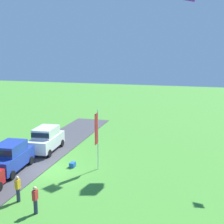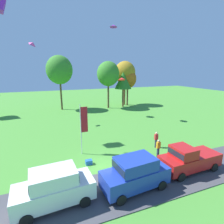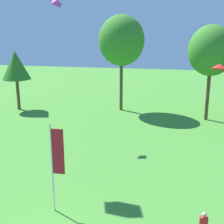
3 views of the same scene
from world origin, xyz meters
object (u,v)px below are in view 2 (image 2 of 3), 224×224
at_px(car_suv_mid_row, 54,187).
at_px(flag_banner, 83,123).
at_px(kite_delta_near_flag, 113,26).
at_px(person_beside_suv, 156,140).
at_px(tree_left_of_center, 125,73).
at_px(kite_diamond_over_trees, 33,44).
at_px(tree_far_left, 128,79).
at_px(tree_right_of_center, 123,80).
at_px(car_pickup_by_flagpole, 188,159).
at_px(tree_center_back, 59,70).
at_px(cooler_box, 89,162).
at_px(person_watching_sky, 158,148).
at_px(tree_lone_near, 108,74).
at_px(car_suv_near_entrance, 135,172).
at_px(kite_delta_low_drifter, 122,79).

xyz_separation_m(car_suv_mid_row, flag_banner, (3.10, 6.03, 1.81)).
distance_m(flag_banner, kite_delta_near_flag, 17.12).
relative_size(person_beside_suv, kite_delta_near_flag, 1.52).
xyz_separation_m(tree_left_of_center, kite_diamond_over_trees, (-18.15, -8.58, 4.18)).
bearing_deg(tree_far_left, kite_diamond_over_trees, -156.98).
bearing_deg(tree_right_of_center, kite_diamond_over_trees, -158.37).
xyz_separation_m(car_pickup_by_flagpole, tree_center_back, (-7.05, 27.02, 6.82)).
height_order(person_beside_suv, tree_far_left, tree_far_left).
relative_size(cooler_box, kite_delta_near_flag, 0.50).
xyz_separation_m(person_watching_sky, tree_center_back, (-6.29, 24.16, 7.05)).
xyz_separation_m(kite_delta_near_flag, kite_diamond_over_trees, (-11.31, 1.52, -2.87)).
bearing_deg(tree_center_back, car_suv_mid_row, -96.58).
distance_m(tree_center_back, tree_lone_near, 9.68).
xyz_separation_m(car_suv_near_entrance, kite_delta_near_flag, (5.24, 17.13, 13.04)).
xyz_separation_m(person_watching_sky, kite_delta_near_flag, (1.00, 13.85, 13.46)).
xyz_separation_m(tree_center_back, cooler_box, (-0.10, -23.12, -7.73)).
height_order(person_beside_suv, kite_diamond_over_trees, kite_diamond_over_trees).
relative_size(tree_left_of_center, kite_diamond_over_trees, 10.35).
xyz_separation_m(kite_delta_near_flag, kite_delta_low_drifter, (1.97, 1.09, -7.84)).
xyz_separation_m(tree_left_of_center, kite_delta_near_flag, (-6.84, -10.10, 7.05)).
xyz_separation_m(person_beside_suv, tree_left_of_center, (6.82, 22.16, 6.40)).
height_order(person_beside_suv, flag_banner, flag_banner).
xyz_separation_m(person_beside_suv, tree_far_left, (7.20, 21.45, 5.09)).
xyz_separation_m(car_suv_mid_row, person_beside_suv, (10.42, 4.63, -0.42)).
xyz_separation_m(car_pickup_by_flagpole, person_watching_sky, (-0.77, 2.86, -0.23)).
height_order(car_suv_near_entrance, tree_left_of_center, tree_left_of_center).
distance_m(person_beside_suv, tree_center_back, 24.56).
distance_m(person_beside_suv, tree_lone_near, 21.23).
xyz_separation_m(tree_center_back, tree_lone_near, (9.40, -2.19, -0.78)).
distance_m(person_beside_suv, cooler_box, 7.48).
height_order(person_watching_sky, tree_far_left, tree_far_left).
bearing_deg(person_beside_suv, car_pickup_by_flagpole, -93.17).
distance_m(car_suv_near_entrance, flag_banner, 7.03).
distance_m(car_pickup_by_flagpole, kite_delta_near_flag, 21.31).
distance_m(car_pickup_by_flagpole, kite_delta_low_drifter, 18.73).
bearing_deg(car_suv_near_entrance, tree_center_back, 94.26).
bearing_deg(tree_far_left, person_watching_sky, -109.48).
bearing_deg(car_suv_near_entrance, kite_delta_low_drifter, 68.39).
bearing_deg(tree_lone_near, cooler_box, -114.40).
relative_size(tree_left_of_center, kite_delta_low_drifter, 7.50).
bearing_deg(tree_right_of_center, cooler_box, -121.61).
height_order(car_suv_near_entrance, cooler_box, car_suv_near_entrance).
bearing_deg(person_watching_sky, tree_far_left, 70.52).
height_order(cooler_box, kite_diamond_over_trees, kite_diamond_over_trees).
bearing_deg(kite_delta_low_drifter, car_suv_mid_row, -124.84).
height_order(tree_far_left, kite_delta_near_flag, kite_delta_near_flag).
height_order(tree_center_back, tree_far_left, tree_center_back).
relative_size(car_suv_mid_row, tree_center_back, 0.44).
height_order(person_watching_sky, tree_lone_near, tree_lone_near).
xyz_separation_m(person_beside_suv, tree_right_of_center, (5.53, 20.27, 4.87)).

